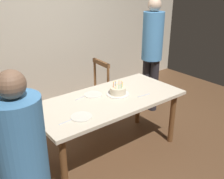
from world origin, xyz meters
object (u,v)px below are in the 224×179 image
Objects in this scene: birthday_cake at (118,91)px; chair_upholstered at (2,161)px; plate_near_celebrant at (81,117)px; dining_table at (109,105)px; chair_spindle_back at (92,95)px; person_guest at (152,49)px; plate_far_side at (93,95)px; person_celebrant at (24,167)px.

chair_upholstered reaches higher than birthday_cake.
dining_table is at bearing 21.25° from plate_near_celebrant.
plate_near_celebrant is 1.24m from chair_spindle_back.
birthday_cake is at bearing 4.77° from chair_upholstered.
birthday_cake is at bearing -154.81° from person_guest.
plate_near_celebrant is 0.12× the size of person_guest.
birthday_cake is 0.80m from chair_spindle_back.
plate_near_celebrant is 1.93m from person_guest.
birthday_cake is 1.27× the size of plate_far_side.
dining_table is 1.14× the size of person_celebrant.
birthday_cake reaches higher than dining_table.
plate_far_side is (-0.09, 0.19, 0.09)m from dining_table.
plate_far_side is 0.72m from chair_spindle_back.
plate_near_celebrant is 0.14× the size of person_celebrant.
birthday_cake is 1.27× the size of plate_near_celebrant.
person_celebrant is 2.88m from person_guest.
dining_table is 1.89× the size of chair_upholstered.
birthday_cake is 0.30m from plate_far_side.
person_celebrant reaches higher than plate_far_side.
chair_spindle_back is at bearing 70.98° from dining_table.
person_guest reaches higher than chair_spindle_back.
birthday_cake reaches higher than plate_near_celebrant.
plate_near_celebrant and plate_far_side have the same top height.
person_celebrant is at bearing -141.24° from plate_far_side.
plate_near_celebrant is at bearing -157.30° from person_guest.
dining_table is at bearing -109.02° from chair_spindle_back.
person_guest is at bearing 25.19° from birthday_cake.
person_guest reaches higher than chair_upholstered.
person_celebrant reaches higher than plate_near_celebrant.
plate_far_side is 1.54m from person_celebrant.
plate_near_celebrant is at bearing -161.78° from birthday_cake.
birthday_cake is 0.29× the size of chair_spindle_back.
dining_table is 1.52m from person_celebrant.
dining_table is 1.30m from chair_upholstered.
person_celebrant is at bearing -143.96° from plate_near_celebrant.
chair_upholstered reaches higher than dining_table.
birthday_cake is at bearing 18.22° from plate_near_celebrant.
chair_spindle_back is (0.35, 0.55, -0.29)m from plate_far_side.
plate_near_celebrant is 0.56m from plate_far_side.
chair_spindle_back is (0.10, 0.72, -0.33)m from birthday_cake.
plate_far_side is at bearing 145.43° from birthday_cake.
chair_upholstered is at bearing -175.63° from dining_table.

